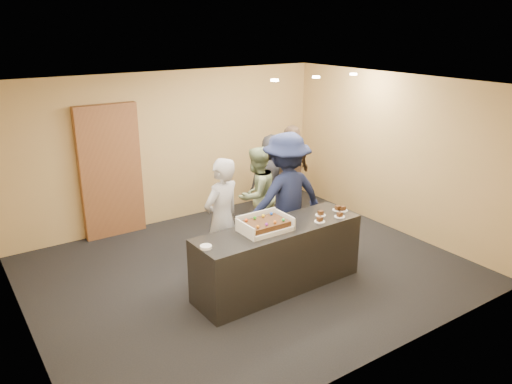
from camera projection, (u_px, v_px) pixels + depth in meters
The scene contains 17 objects.
room at pixel (248, 183), 6.95m from camera, with size 6.04×6.00×2.70m.
serving_counter at pixel (278, 257), 6.78m from camera, with size 2.40×0.70×0.90m, color black.
storage_cabinet at pixel (111, 172), 8.30m from camera, with size 1.02×0.15×2.24m, color brown.
cake_box at pixel (264, 227), 6.52m from camera, with size 0.65×0.45×0.19m.
sheet_cake at pixel (265, 224), 6.49m from camera, with size 0.55×0.38×0.11m.
plate_stack at pixel (206, 247), 6.00m from camera, with size 0.15×0.15×0.04m, color white.
slice_a at pixel (320, 220), 6.79m from camera, with size 0.15×0.15×0.07m.
slice_b at pixel (321, 214), 7.02m from camera, with size 0.15×0.15×0.07m.
slice_c at pixel (340, 215), 6.96m from camera, with size 0.15×0.15×0.07m.
slice_d at pixel (338, 209), 7.21m from camera, with size 0.15×0.15×0.07m.
slice_e at pixel (343, 209), 7.19m from camera, with size 0.15×0.15×0.07m.
person_server_grey at pixel (222, 219), 6.94m from camera, with size 0.64×0.42×1.76m, color #A5A5AA.
person_sage_man at pixel (257, 195), 8.15m from camera, with size 0.78×0.61×1.60m, color gray.
person_navy_man at pixel (286, 197), 7.51m from camera, with size 1.27×0.73×1.97m, color #161C3C.
person_brown_extra at pixel (292, 176), 8.79m from camera, with size 1.07×0.44×1.82m, color brown.
person_dark_suit at pixel (272, 178), 9.06m from camera, with size 0.78×0.51×1.59m, color #242429.
ceiling_spotlights at pixel (316, 77), 7.76m from camera, with size 1.72×0.12×0.03m.
Camera 1 is at (-3.60, -5.54, 3.49)m, focal length 35.00 mm.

